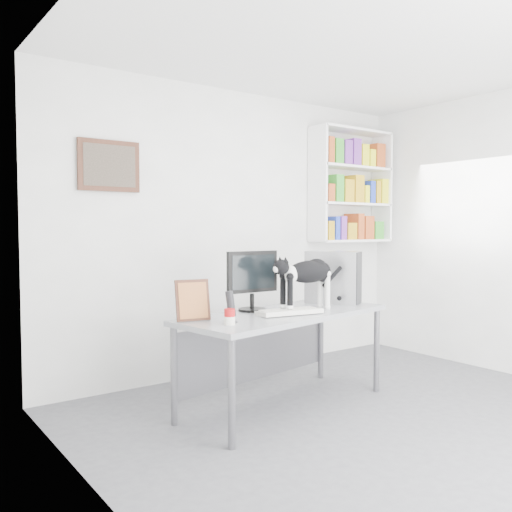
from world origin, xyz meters
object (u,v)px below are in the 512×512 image
monitor (252,280)px  pc_tower (333,277)px  desk (285,359)px  cat (307,285)px  bookshelf (351,186)px  keyboard (289,312)px  soup_can (230,317)px  speaker (231,306)px  leaning_print (193,299)px

monitor → pc_tower: monitor is taller
desk → cat: size_ratio=2.67×
bookshelf → cat: size_ratio=1.86×
bookshelf → cat: bookshelf is taller
keyboard → pc_tower: (0.69, 0.25, 0.21)m
cat → desk: bearing=158.7°
bookshelf → soup_can: 2.87m
monitor → desk: bearing=-46.0°
pc_tower → monitor: bearing=146.0°
bookshelf → desk: bearing=-150.4°
pc_tower → speaker: pc_tower is taller
monitor → keyboard: 0.39m
keyboard → speaker: bearing=-167.4°
keyboard → speaker: 0.55m
monitor → leaning_print: (-0.60, -0.12, -0.09)m
desk → pc_tower: bearing=3.1°
monitor → speaker: monitor is taller
speaker → cat: bearing=-24.8°
pc_tower → leaning_print: size_ratio=1.50×
keyboard → monitor: bearing=123.6°
pc_tower → cat: bearing=172.4°
bookshelf → cat: bearing=-146.2°
speaker → pc_tower: bearing=-17.9°
bookshelf → leaning_print: size_ratio=4.14×
speaker → soup_can: 0.11m
leaning_print → monitor: bearing=23.8°
keyboard → leaning_print: 0.76m
desk → monitor: 0.66m
leaning_print → cat: size_ratio=0.45×
soup_can → pc_tower: bearing=15.3°
bookshelf → pc_tower: bearing=-142.3°
keyboard → leaning_print: bearing=176.0°
pc_tower → cat: size_ratio=0.67×
speaker → soup_can: bearing=-157.7°
bookshelf → soup_can: bookshelf is taller
pc_tower → cat: pc_tower is taller
desk → monitor: size_ratio=3.72×
bookshelf → monitor: size_ratio=2.59×
desk → keyboard: bearing=-121.7°
monitor → soup_can: (-0.47, -0.40, -0.19)m
keyboard → leaning_print: leaning_print is taller
cat → monitor: bearing=140.9°
desk → pc_tower: size_ratio=3.96×
monitor → speaker: bearing=-140.1°
speaker → leaning_print: leaning_print is taller
bookshelf → speaker: 2.77m
monitor → leaning_print: monitor is taller
bookshelf → desk: (-1.74, -0.99, -1.48)m
speaker → leaning_print: 0.28m
speaker → desk: bearing=-17.8°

